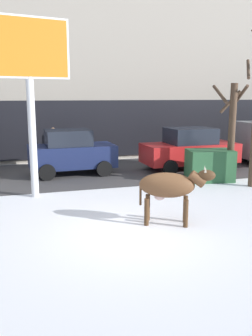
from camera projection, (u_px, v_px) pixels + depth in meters
ground_plane at (136, 236)px, 8.50m from camera, size 120.00×120.00×0.00m
road_strip at (84, 173)px, 15.33m from camera, size 60.00×5.60×0.01m
building_facade at (63, 34)px, 19.60m from camera, size 44.00×6.10×13.00m
cow_brown at (170, 186)px, 9.10m from camera, size 1.90×1.15×1.54m
billboard at (28, 59)px, 10.93m from camera, size 2.51×0.66×5.56m
car_navy_hatchback at (71, 152)px, 14.96m from camera, size 3.56×2.03×1.86m
car_red_sedan at (190, 149)px, 15.99m from camera, size 4.27×2.11×1.84m
pedestrian_near_billboard at (54, 145)px, 17.40m from camera, size 0.36×0.24×1.73m
bare_tree_right_lot at (231, 128)px, 13.62m from camera, size 1.14×1.17×3.69m
dumpster at (210, 165)px, 13.88m from camera, size 1.86×1.36×1.20m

